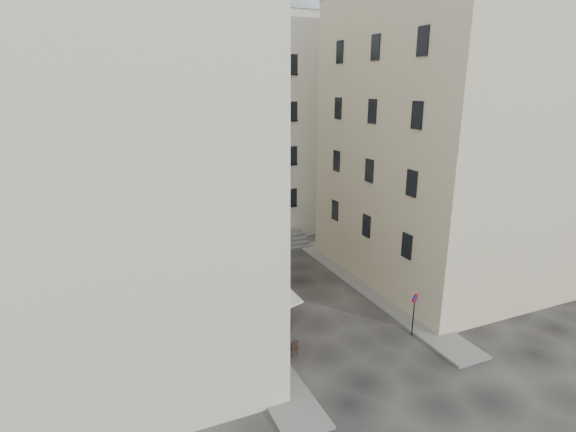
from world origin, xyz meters
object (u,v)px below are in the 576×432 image
bistro_table_b (280,330)px  bistro_table_a (285,349)px  no_parking_sign (414,306)px  pedestrian (273,291)px

bistro_table_b → bistro_table_a: bearing=-103.8°
no_parking_sign → bistro_table_a: (-6.78, 0.84, -1.28)m
bistro_table_a → pedestrian: size_ratio=0.72×
no_parking_sign → bistro_table_a: 6.95m
bistro_table_a → bistro_table_b: bearing=76.2°
bistro_table_a → pedestrian: (1.48, 5.34, 0.39)m
no_parking_sign → bistro_table_a: bearing=156.2°
bistro_table_a → pedestrian: bearing=74.5°
bistro_table_b → pedestrian: bearing=73.6°
bistro_table_a → bistro_table_b: (0.42, 1.72, 0.00)m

